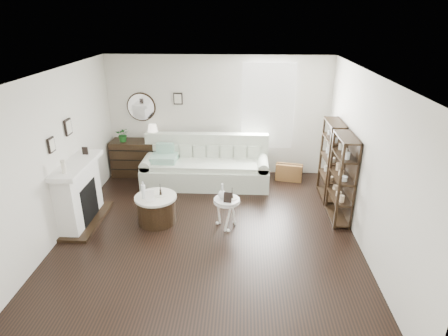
# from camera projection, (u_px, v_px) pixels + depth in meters

# --- Properties ---
(room) EXTENTS (5.50, 5.50, 5.50)m
(room) POSITION_uv_depth(u_px,v_px,m) (251.00, 107.00, 8.29)
(room) COLOR black
(room) RESTS_ON ground
(fireplace) EXTENTS (0.50, 1.40, 1.84)m
(fireplace) POSITION_uv_depth(u_px,v_px,m) (80.00, 195.00, 6.64)
(fireplace) COLOR white
(fireplace) RESTS_ON ground
(shelf_unit_far) EXTENTS (0.30, 0.80, 1.60)m
(shelf_unit_far) POSITION_uv_depth(u_px,v_px,m) (331.00, 160.00, 7.47)
(shelf_unit_far) COLOR black
(shelf_unit_far) RESTS_ON ground
(shelf_unit_near) EXTENTS (0.30, 0.80, 1.60)m
(shelf_unit_near) POSITION_uv_depth(u_px,v_px,m) (342.00, 179.00, 6.64)
(shelf_unit_near) COLOR black
(shelf_unit_near) RESTS_ON ground
(sofa) EXTENTS (2.73, 0.95, 1.06)m
(sofa) POSITION_uv_depth(u_px,v_px,m) (206.00, 168.00, 8.26)
(sofa) COLOR #AAB39F
(sofa) RESTS_ON ground
(quilt) EXTENTS (0.56, 0.46, 0.14)m
(quilt) POSITION_uv_depth(u_px,v_px,m) (164.00, 158.00, 8.07)
(quilt) COLOR #2A9A71
(quilt) RESTS_ON sofa
(suitcase) EXTENTS (0.61, 0.31, 0.39)m
(suitcase) POSITION_uv_depth(u_px,v_px,m) (289.00, 172.00, 8.43)
(suitcase) COLOR brown
(suitcase) RESTS_ON ground
(dresser) EXTENTS (1.24, 0.53, 0.82)m
(dresser) POSITION_uv_depth(u_px,v_px,m) (139.00, 158.00, 8.66)
(dresser) COLOR black
(dresser) RESTS_ON ground
(table_lamp) EXTENTS (0.31, 0.31, 0.39)m
(table_lamp) POSITION_uv_depth(u_px,v_px,m) (153.00, 133.00, 8.41)
(table_lamp) COLOR beige
(table_lamp) RESTS_ON dresser
(potted_plant) EXTENTS (0.32, 0.29, 0.33)m
(potted_plant) POSITION_uv_depth(u_px,v_px,m) (123.00, 135.00, 8.40)
(potted_plant) COLOR #165019
(potted_plant) RESTS_ON dresser
(drum_table) EXTENTS (0.75, 0.75, 0.52)m
(drum_table) POSITION_uv_depth(u_px,v_px,m) (157.00, 209.00, 6.74)
(drum_table) COLOR black
(drum_table) RESTS_ON ground
(pedestal_table) EXTENTS (0.46, 0.46, 0.56)m
(pedestal_table) POSITION_uv_depth(u_px,v_px,m) (227.00, 201.00, 6.48)
(pedestal_table) COLOR white
(pedestal_table) RESTS_ON ground
(eiffel_drum) EXTENTS (0.13, 0.13, 0.20)m
(eiffel_drum) POSITION_uv_depth(u_px,v_px,m) (160.00, 190.00, 6.64)
(eiffel_drum) COLOR black
(eiffel_drum) RESTS_ON drum_table
(bottle_drum) EXTENTS (0.07, 0.07, 0.32)m
(bottle_drum) POSITION_uv_depth(u_px,v_px,m) (143.00, 190.00, 6.51)
(bottle_drum) COLOR silver
(bottle_drum) RESTS_ON drum_table
(card_frame_drum) EXTENTS (0.16, 0.09, 0.20)m
(card_frame_drum) POSITION_uv_depth(u_px,v_px,m) (150.00, 196.00, 6.43)
(card_frame_drum) COLOR white
(card_frame_drum) RESTS_ON drum_table
(eiffel_ped) EXTENTS (0.12, 0.12, 0.18)m
(eiffel_ped) POSITION_uv_depth(u_px,v_px,m) (232.00, 194.00, 6.45)
(eiffel_ped) COLOR black
(eiffel_ped) RESTS_ON pedestal_table
(flask_ped) EXTENTS (0.15, 0.15, 0.27)m
(flask_ped) POSITION_uv_depth(u_px,v_px,m) (222.00, 191.00, 6.43)
(flask_ped) COLOR silver
(flask_ped) RESTS_ON pedestal_table
(card_frame_ped) EXTENTS (0.14, 0.08, 0.18)m
(card_frame_ped) POSITION_uv_depth(u_px,v_px,m) (228.00, 197.00, 6.32)
(card_frame_ped) COLOR black
(card_frame_ped) RESTS_ON pedestal_table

